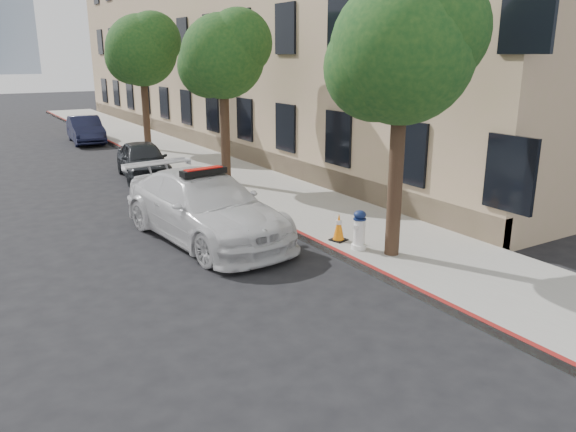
# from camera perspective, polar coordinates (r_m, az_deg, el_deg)

# --- Properties ---
(ground) EXTENTS (120.00, 120.00, 0.00)m
(ground) POSITION_cam_1_polar(r_m,az_deg,el_deg) (12.16, -6.32, -4.20)
(ground) COLOR black
(ground) RESTS_ON ground
(sidewalk) EXTENTS (3.20, 50.00, 0.15)m
(sidewalk) POSITION_cam_1_polar(r_m,az_deg,el_deg) (22.40, -9.07, 5.30)
(sidewalk) COLOR gray
(sidewalk) RESTS_ON ground
(curb_strip) EXTENTS (0.12, 50.00, 0.15)m
(curb_strip) POSITION_cam_1_polar(r_m,az_deg,el_deg) (21.86, -12.80, 4.84)
(curb_strip) COLOR maroon
(curb_strip) RESTS_ON ground
(building) EXTENTS (8.00, 36.00, 10.00)m
(building) POSITION_cam_1_polar(r_m,az_deg,el_deg) (28.97, -2.85, 17.67)
(building) COLOR tan
(building) RESTS_ON ground
(tree_near) EXTENTS (2.92, 2.82, 5.62)m
(tree_near) POSITION_cam_1_polar(r_m,az_deg,el_deg) (11.37, 11.71, 16.17)
(tree_near) COLOR black
(tree_near) RESTS_ON sidewalk
(tree_mid) EXTENTS (2.77, 2.64, 5.43)m
(tree_mid) POSITION_cam_1_polar(r_m,az_deg,el_deg) (18.07, -6.54, 15.89)
(tree_mid) COLOR black
(tree_mid) RESTS_ON sidewalk
(tree_far) EXTENTS (3.10, 3.00, 5.81)m
(tree_far) POSITION_cam_1_polar(r_m,az_deg,el_deg) (25.53, -14.58, 16.03)
(tree_far) COLOR black
(tree_far) RESTS_ON sidewalk
(police_car) EXTENTS (2.72, 5.54, 1.70)m
(police_car) POSITION_cam_1_polar(r_m,az_deg,el_deg) (13.21, -8.43, 0.92)
(police_car) COLOR silver
(police_car) RESTS_ON ground
(parked_car_mid) EXTENTS (2.02, 3.94, 1.28)m
(parked_car_mid) POSITION_cam_1_polar(r_m,az_deg,el_deg) (20.36, -14.50, 5.53)
(parked_car_mid) COLOR black
(parked_car_mid) RESTS_ON ground
(parked_car_far) EXTENTS (1.65, 4.01, 1.29)m
(parked_car_far) POSITION_cam_1_polar(r_m,az_deg,el_deg) (29.51, -19.87, 8.25)
(parked_car_far) COLOR black
(parked_car_far) RESTS_ON ground
(fire_hydrant) EXTENTS (0.37, 0.33, 0.86)m
(fire_hydrant) POSITION_cam_1_polar(r_m,az_deg,el_deg) (12.13, 7.26, -1.44)
(fire_hydrant) COLOR white
(fire_hydrant) RESTS_ON sidewalk
(traffic_cone) EXTENTS (0.40, 0.40, 0.63)m
(traffic_cone) POSITION_cam_1_polar(r_m,az_deg,el_deg) (12.65, 5.18, -1.14)
(traffic_cone) COLOR black
(traffic_cone) RESTS_ON sidewalk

